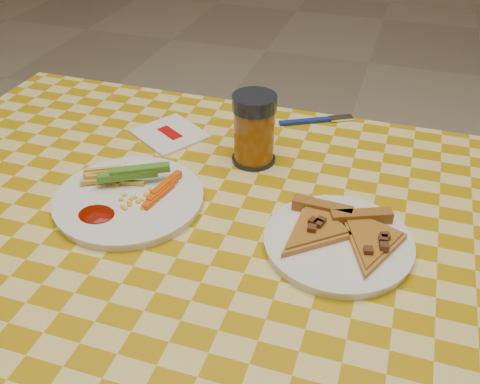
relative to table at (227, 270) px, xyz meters
name	(u,v)px	position (x,y,z in m)	size (l,w,h in m)	color
table	(227,270)	(0.00, 0.00, 0.00)	(1.28, 0.88, 0.76)	silver
plate_left	(129,200)	(-0.18, 0.03, 0.08)	(0.24, 0.24, 0.01)	white
plate_right	(338,243)	(0.17, 0.03, 0.08)	(0.22, 0.22, 0.01)	white
fries_veggies	(128,186)	(-0.19, 0.04, 0.10)	(0.18, 0.16, 0.04)	#F8D04F
pizza_slices	(342,230)	(0.17, 0.04, 0.09)	(0.23, 0.21, 0.02)	#B98039
drink_glass	(254,130)	(-0.02, 0.22, 0.14)	(0.08, 0.08, 0.13)	black
napkin	(170,134)	(-0.21, 0.25, 0.08)	(0.17, 0.16, 0.01)	white
fork	(317,120)	(0.06, 0.40, 0.08)	(0.15, 0.09, 0.01)	navy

